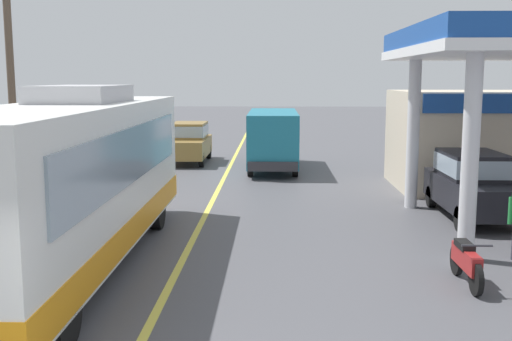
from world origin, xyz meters
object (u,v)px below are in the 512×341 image
(minibus_opposing_lane, at_px, (273,135))
(car_trailing_behind_bus, at_px, (189,140))
(coach_bus_main, at_px, (70,184))
(motorcycle_parked_forecourt, at_px, (466,261))
(car_at_pump, at_px, (473,182))

(minibus_opposing_lane, relative_size, car_trailing_behind_bus, 1.46)
(car_trailing_behind_bus, bearing_deg, minibus_opposing_lane, -28.15)
(coach_bus_main, bearing_deg, motorcycle_parked_forecourt, -6.48)
(minibus_opposing_lane, bearing_deg, motorcycle_parked_forecourt, -76.16)
(minibus_opposing_lane, relative_size, motorcycle_parked_forecourt, 3.41)
(motorcycle_parked_forecourt, height_order, car_trailing_behind_bus, car_trailing_behind_bus)
(coach_bus_main, height_order, car_at_pump, coach_bus_main)
(coach_bus_main, relative_size, car_trailing_behind_bus, 2.63)
(car_at_pump, height_order, car_trailing_behind_bus, same)
(minibus_opposing_lane, distance_m, motorcycle_parked_forecourt, 15.31)
(motorcycle_parked_forecourt, distance_m, car_trailing_behind_bus, 18.50)
(car_at_pump, bearing_deg, motorcycle_parked_forecourt, -108.23)
(coach_bus_main, distance_m, minibus_opposing_lane, 14.54)
(car_at_pump, distance_m, car_trailing_behind_bus, 14.61)
(minibus_opposing_lane, height_order, car_trailing_behind_bus, minibus_opposing_lane)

